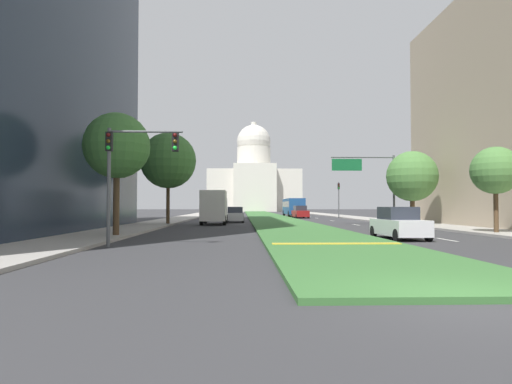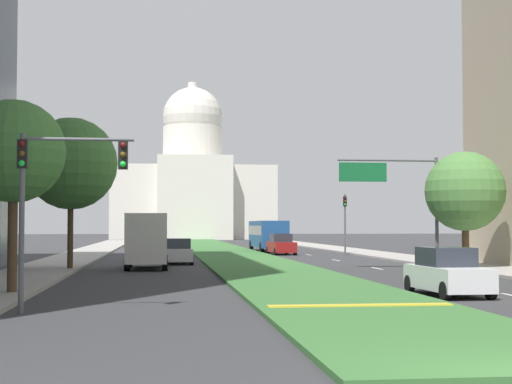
% 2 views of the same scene
% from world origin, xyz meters
% --- Properties ---
extents(ground_plane, '(302.81, 302.81, 0.00)m').
position_xyz_m(ground_plane, '(0.00, 68.82, 0.00)').
color(ground_plane, '#333335').
extents(grass_median, '(6.18, 123.88, 0.14)m').
position_xyz_m(grass_median, '(0.00, 61.94, 0.07)').
color(grass_median, '#386B33').
rests_on(grass_median, ground_plane).
extents(median_curb_nose, '(5.56, 0.50, 0.04)m').
position_xyz_m(median_curb_nose, '(0.00, 11.04, 0.16)').
color(median_curb_nose, gold).
rests_on(median_curb_nose, grass_median).
extents(lane_dashes_right, '(0.16, 49.61, 0.01)m').
position_xyz_m(lane_dashes_right, '(6.74, 39.24, 0.00)').
color(lane_dashes_right, silver).
rests_on(lane_dashes_right, ground_plane).
extents(sidewalk_left, '(4.00, 123.88, 0.15)m').
position_xyz_m(sidewalk_left, '(-12.39, 55.06, 0.07)').
color(sidewalk_left, '#9E9991').
rests_on(sidewalk_left, ground_plane).
extents(sidewalk_right, '(4.00, 123.88, 0.15)m').
position_xyz_m(sidewalk_right, '(12.39, 55.06, 0.07)').
color(sidewalk_right, '#9E9991').
rests_on(sidewalk_right, ground_plane).
extents(capitol_building, '(29.74, 23.25, 29.60)m').
position_xyz_m(capitol_building, '(0.00, 136.81, 9.82)').
color(capitol_building, silver).
rests_on(capitol_building, ground_plane).
extents(traffic_light_near_left, '(3.34, 0.35, 5.20)m').
position_xyz_m(traffic_light_near_left, '(-9.05, 11.44, 3.80)').
color(traffic_light_near_left, '#515456').
rests_on(traffic_light_near_left, ground_plane).
extents(traffic_light_far_right, '(0.28, 0.35, 5.20)m').
position_xyz_m(traffic_light_far_right, '(9.89, 54.86, 3.31)').
color(traffic_light_far_right, '#515456').
rests_on(traffic_light_far_right, ground_plane).
extents(overhead_guide_sign, '(5.98, 0.20, 6.50)m').
position_xyz_m(overhead_guide_sign, '(7.83, 32.52, 4.67)').
color(overhead_guide_sign, '#515456').
rests_on(overhead_guide_sign, ground_plane).
extents(street_tree_left_near, '(3.73, 3.73, 7.07)m').
position_xyz_m(street_tree_left_near, '(-11.17, 17.19, 5.17)').
color(street_tree_left_near, '#4C3823').
rests_on(street_tree_left_near, ground_plane).
extents(street_tree_left_mid, '(5.17, 5.17, 8.57)m').
position_xyz_m(street_tree_left_mid, '(-10.90, 33.06, 5.97)').
color(street_tree_left_mid, '#4C3823').
rests_on(street_tree_left_mid, ground_plane).
extents(street_tree_right_mid, '(4.57, 4.57, 6.77)m').
position_xyz_m(street_tree_right_mid, '(11.42, 31.55, 4.47)').
color(street_tree_right_mid, '#4C3823').
rests_on(street_tree_right_mid, ground_plane).
extents(sedan_lead_stopped, '(2.01, 4.42, 1.73)m').
position_xyz_m(sedan_lead_stopped, '(4.40, 15.62, 0.81)').
color(sedan_lead_stopped, silver).
rests_on(sedan_lead_stopped, ground_plane).
extents(sedan_midblock, '(1.90, 4.63, 1.68)m').
position_xyz_m(sedan_midblock, '(-4.78, 40.29, 0.79)').
color(sedan_midblock, '#BCBCC1').
rests_on(sedan_midblock, ground_plane).
extents(sedan_distant, '(2.17, 4.32, 1.82)m').
position_xyz_m(sedan_distant, '(4.43, 55.67, 0.84)').
color(sedan_distant, maroon).
rests_on(sedan_distant, ground_plane).
extents(box_truck_delivery, '(2.40, 6.40, 3.20)m').
position_xyz_m(box_truck_delivery, '(-6.71, 34.49, 1.68)').
color(box_truck_delivery, silver).
rests_on(box_truck_delivery, ground_plane).
extents(city_bus, '(2.62, 11.00, 2.95)m').
position_xyz_m(city_bus, '(4.40, 64.03, 1.77)').
color(city_bus, '#1E4C8C').
rests_on(city_bus, ground_plane).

